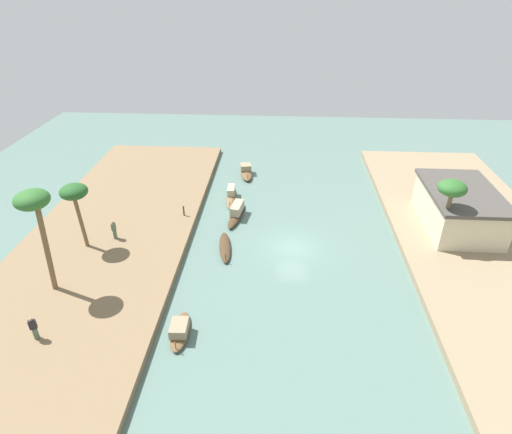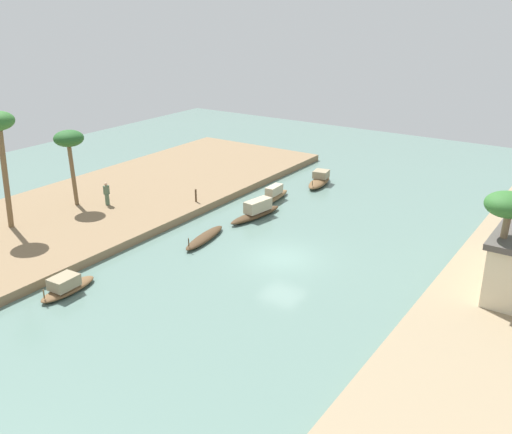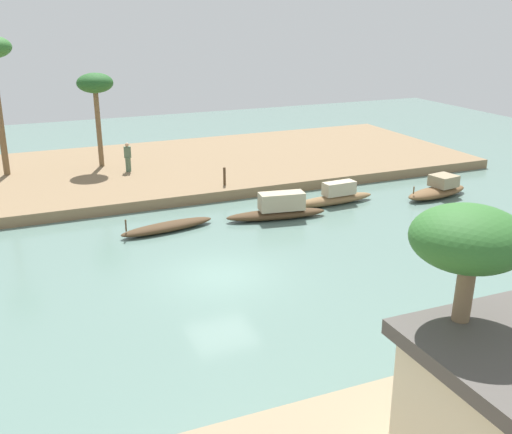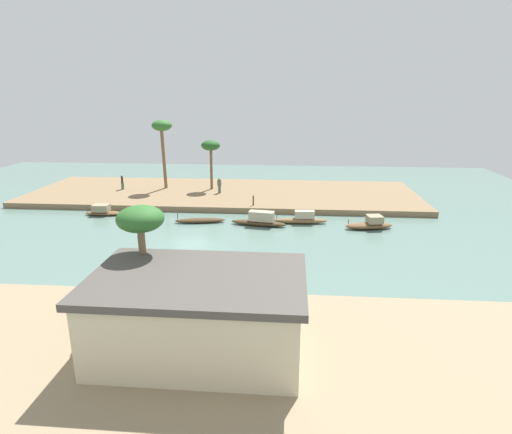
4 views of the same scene
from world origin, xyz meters
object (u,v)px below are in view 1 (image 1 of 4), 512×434
Objects in this scene: sampan_foreground at (237,212)px; mooring_post at (184,211)px; sampan_midstream at (180,330)px; person_on_near_bank at (114,230)px; sampan_with_red_awning at (225,247)px; palm_tree_right_tall at (452,191)px; sampan_near_left_bank at (246,172)px; palm_tree_left_far at (34,206)px; riverside_building at (459,208)px; person_by_mooring at (34,329)px; sampan_upstream_small at (231,195)px; palm_tree_left_near at (74,194)px.

sampan_foreground is 4.83m from mooring_post.
person_on_near_bank reaches higher than sampan_midstream.
sampan_foreground is (-5.30, 0.45, 0.29)m from sampan_with_red_awning.
sampan_with_red_awning is 0.80× the size of palm_tree_right_tall.
palm_tree_left_far is (20.85, -11.51, 6.68)m from sampan_near_left_bank.
riverside_building is at bearing 142.83° from palm_tree_right_tall.
riverside_building is at bearing 106.30° from person_on_near_bank.
person_on_near_bank is at bearing -82.00° from riverside_building.
palm_tree_left_far is at bearing -38.56° from sampan_near_left_bank.
person_on_near_bank reaches higher than sampan_with_red_awning.
sampan_with_red_awning is 2.70× the size of person_by_mooring.
palm_tree_left_far reaches higher than sampan_foreground.
sampan_midstream is 24.25m from sampan_near_left_bank.
person_on_near_bank is (14.37, -9.70, 0.92)m from sampan_near_left_bank.
sampan_upstream_small is 20.78m from riverside_building.
sampan_foreground is 2.95× the size of person_on_near_bank.
sampan_near_left_bank is 2.52× the size of person_by_mooring.
riverside_building reaches higher than mooring_post.
palm_tree_right_tall is (3.25, 21.61, 4.31)m from mooring_post.
person_by_mooring is at bearing 10.94° from palm_tree_left_far.
palm_tree_left_near is at bearing -52.69° from sampan_foreground.
sampan_foreground is 18.08m from palm_tree_right_tall.
sampan_upstream_small is at bearing -19.96° from sampan_near_left_bank.
sampan_midstream is 0.40× the size of riverside_building.
person_on_near_bank is 1.01× the size of person_by_mooring.
palm_tree_left_near is at bearing -85.90° from palm_tree_right_tall.
sampan_foreground is at bearing -145.19° from person_by_mooring.
sampan_upstream_small is 20.08m from palm_tree_right_tall.
riverside_building reaches higher than person_on_near_bank.
sampan_foreground is (3.60, 0.93, 0.08)m from sampan_upstream_small.
person_by_mooring reaches higher than sampan_with_red_awning.
sampan_foreground is (-14.84, 2.09, 0.11)m from sampan_midstream.
palm_tree_right_tall is (-11.97, 27.41, 4.02)m from person_by_mooring.
sampan_foreground is 5.14× the size of mooring_post.
sampan_with_red_awning is 0.59× the size of palm_tree_left_far.
palm_tree_right_tall is (-7.33, 28.31, -1.75)m from palm_tree_left_far.
sampan_near_left_bank is at bearing -171.76° from sampan_foreground.
palm_tree_left_near is at bearing -46.53° from sampan_near_left_bank.
sampan_midstream is 3.63× the size of mooring_post.
riverside_building is at bearing 99.37° from palm_tree_left_near.
sampan_midstream is 8.58m from person_by_mooring.
sampan_with_red_awning is at bearing 4.07° from sampan_foreground.
palm_tree_left_far is (11.54, -11.40, 6.59)m from sampan_foreground.
person_by_mooring is at bearing -20.88° from mooring_post.
riverside_building is (-3.88, 28.80, 0.93)m from person_on_near_bank.
person_on_near_bank reaches higher than mooring_post.
sampan_upstream_small is 15.27m from palm_tree_left_near.
sampan_near_left_bank is at bearing 172.23° from sampan_midstream.
person_on_near_bank is 6.38m from mooring_post.
person_on_near_bank is at bearing -50.10° from mooring_post.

